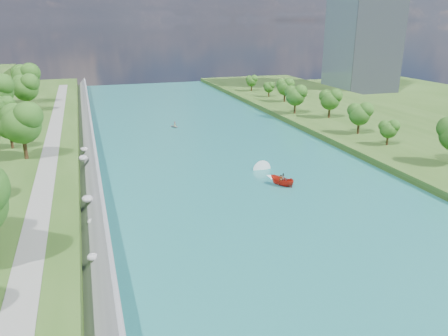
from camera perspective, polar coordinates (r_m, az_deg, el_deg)
name	(u,v)px	position (r m, az deg, el deg)	size (l,w,h in m)	color
ground	(260,198)	(70.69, 4.70, -3.94)	(260.00, 260.00, 0.00)	#2D5119
river_water	(222,162)	(88.31, -0.23, 0.85)	(55.00, 240.00, 0.10)	#1B6862
berm_east	(423,139)	(112.81, 24.54, 3.47)	(44.00, 240.00, 1.50)	#2D5119
riprap_bank	(89,167)	(83.31, -17.27, 0.14)	(3.69, 236.00, 4.18)	slate
riverside_path	(49,160)	(83.82, -21.92, 0.97)	(3.00, 200.00, 0.10)	gray
office_tower	(365,13)	(188.97, 17.97, 18.74)	(22.00, 22.00, 60.00)	gray
trees_east	(373,116)	(107.52, 18.90, 6.41)	(17.43, 141.97, 10.88)	#1F4E14
motorboat	(279,179)	(76.91, 7.18, -1.42)	(3.96, 19.14, 2.10)	red
raft	(175,126)	(117.62, -6.44, 5.47)	(2.77, 3.17, 1.51)	gray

